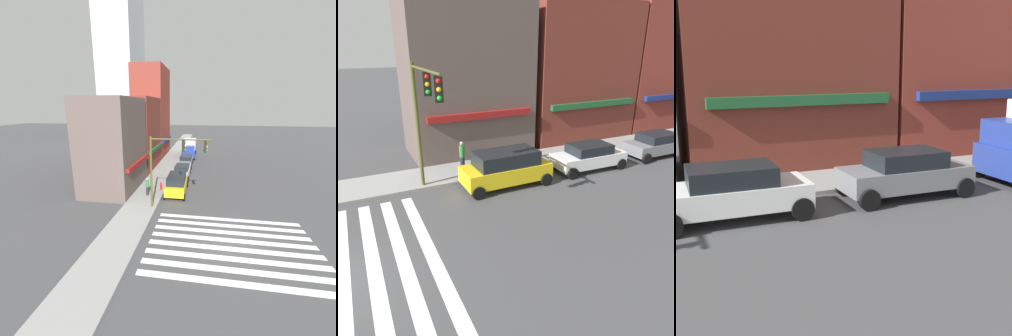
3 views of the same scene
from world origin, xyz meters
TOP-DOWN VIEW (x-y plane):
  - storefront_row at (19.74, 11.50)m, footprint 26.53×5.30m
  - sedan_white at (14.10, 4.70)m, footprint 4.45×2.02m
  - sedan_grey at (19.84, 4.70)m, footprint 4.43×2.02m

SIDE VIEW (x-z plane):
  - sedan_white at x=14.10m, z-range 0.05..1.64m
  - sedan_grey at x=19.84m, z-range 0.05..1.64m
  - storefront_row at x=19.74m, z-range -1.47..13.81m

